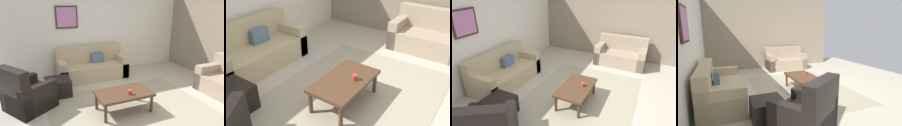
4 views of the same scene
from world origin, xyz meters
TOP-DOWN VIEW (x-y plane):
  - ground_plane at (0.00, 0.00)m, footprint 8.00×8.00m
  - rear_partition at (0.00, 2.60)m, footprint 6.00×0.12m
  - area_rug at (0.00, 0.00)m, footprint 3.21×2.44m
  - couch_main at (-0.18, 2.12)m, footprint 1.93×0.85m
  - armchair_leather at (-1.96, 0.83)m, footprint 1.11×1.11m
  - ottoman at (-1.27, 1.28)m, footprint 0.56×0.56m
  - coffee_table at (-0.16, 0.04)m, footprint 1.10×0.64m
  - cup at (-0.09, -0.09)m, footprint 0.09×0.09m
  - framed_artwork at (-0.74, 2.51)m, footprint 0.61×0.04m

SIDE VIEW (x-z plane):
  - ground_plane at x=0.00m, z-range 0.00..0.00m
  - area_rug at x=0.00m, z-range 0.00..0.01m
  - ottoman at x=-1.27m, z-range 0.00..0.40m
  - couch_main at x=-0.18m, z-range -0.14..0.74m
  - armchair_leather at x=-1.96m, z-range -0.17..0.78m
  - coffee_table at x=-0.16m, z-range 0.15..0.56m
  - cup at x=-0.09m, z-range 0.41..0.50m
  - rear_partition at x=0.00m, z-range 0.00..2.80m
  - framed_artwork at x=-0.74m, z-range 1.40..2.01m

